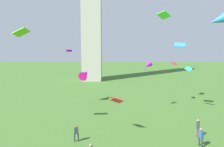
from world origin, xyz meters
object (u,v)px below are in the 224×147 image
object	(u,v)px
person_1	(77,132)
person_2	(201,136)
kite_flying_3	(70,51)
kite_flying_5	(164,15)
kite_flying_9	(22,32)
person_4	(198,127)
kite_flying_8	(189,69)
kite_flying_1	(148,65)
kite_flying_4	(175,63)
kite_flying_7	(85,74)
kite_flying_6	(218,20)
kite_flying_0	(180,45)
kite_flying_2	(117,100)

from	to	relation	value
person_1	person_2	size ratio (longest dim) A/B	0.91
person_2	kite_flying_3	distance (m)	21.86
kite_flying_3	person_2	bearing A→B (deg)	-59.34
kite_flying_5	kite_flying_9	world-z (taller)	kite_flying_5
person_4	kite_flying_8	size ratio (longest dim) A/B	1.08
kite_flying_1	kite_flying_9	xyz separation A→B (m)	(-14.21, -8.47, 4.09)
kite_flying_4	kite_flying_5	xyz separation A→B (m)	(-3.64, -8.46, 6.32)
kite_flying_7	kite_flying_6	bearing A→B (deg)	152.19
kite_flying_0	kite_flying_7	distance (m)	15.24
kite_flying_0	kite_flying_1	distance (m)	5.14
person_2	kite_flying_0	world-z (taller)	kite_flying_0
kite_flying_1	kite_flying_9	distance (m)	17.04
kite_flying_3	kite_flying_8	bearing A→B (deg)	1.70
person_4	kite_flying_3	bearing A→B (deg)	-104.45
kite_flying_4	kite_flying_6	size ratio (longest dim) A/B	0.76
kite_flying_8	kite_flying_9	xyz separation A→B (m)	(-22.63, -16.58, 5.40)
person_1	kite_flying_1	distance (m)	14.89
kite_flying_1	kite_flying_4	xyz separation A→B (m)	(4.73, 3.93, -0.03)
kite_flying_2	kite_flying_5	world-z (taller)	kite_flying_5
kite_flying_4	kite_flying_1	bearing A→B (deg)	-20.83
kite_flying_0	kite_flying_1	bearing A→B (deg)	16.79
person_2	kite_flying_4	bearing A→B (deg)	155.65
person_1	kite_flying_6	xyz separation A→B (m)	(13.65, 1.54, 10.71)
person_2	kite_flying_5	xyz separation A→B (m)	(-2.02, 7.56, 11.72)
kite_flying_6	kite_flying_7	world-z (taller)	kite_flying_6
person_4	kite_flying_3	size ratio (longest dim) A/B	1.90
kite_flying_3	kite_flying_4	xyz separation A→B (m)	(16.11, 1.43, -2.02)
kite_flying_0	kite_flying_2	size ratio (longest dim) A/B	1.11
kite_flying_5	kite_flying_0	bearing A→B (deg)	113.99
kite_flying_3	kite_flying_9	world-z (taller)	kite_flying_9
person_2	kite_flying_8	world-z (taller)	kite_flying_8
kite_flying_1	kite_flying_6	size ratio (longest dim) A/B	0.82
person_4	kite_flying_2	bearing A→B (deg)	-72.32
kite_flying_0	kite_flying_3	bearing A→B (deg)	12.14
person_2	kite_flying_8	size ratio (longest dim) A/B	1.03
kite_flying_1	kite_flying_0	bearing A→B (deg)	46.09
person_2	kite_flying_2	world-z (taller)	kite_flying_2
kite_flying_8	kite_flying_5	bearing A→B (deg)	8.14
person_2	kite_flying_6	world-z (taller)	kite_flying_6
kite_flying_2	kite_flying_6	bearing A→B (deg)	70.38
kite_flying_5	kite_flying_6	bearing A→B (deg)	11.94
person_1	kite_flying_9	size ratio (longest dim) A/B	0.93
kite_flying_6	kite_flying_8	size ratio (longest dim) A/B	1.09
kite_flying_4	kite_flying_7	distance (m)	14.18
person_2	kite_flying_4	distance (m)	16.98
person_4	kite_flying_5	xyz separation A→B (m)	(-2.57, 5.30, 11.67)
kite_flying_3	kite_flying_4	world-z (taller)	kite_flying_3
person_1	kite_flying_2	distance (m)	5.20
person_2	kite_flying_1	distance (m)	13.62
person_4	kite_flying_3	distance (m)	20.80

